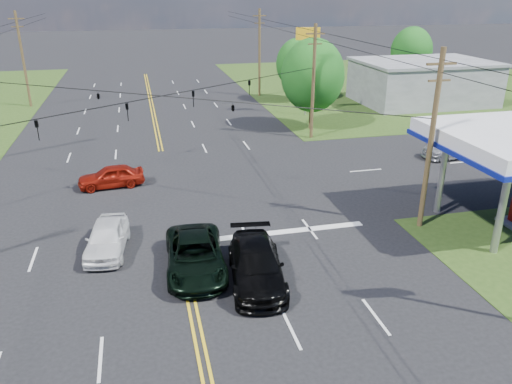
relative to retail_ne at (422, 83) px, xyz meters
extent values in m
plane|color=black|center=(-30.00, -20.00, -2.20)|extent=(280.00, 280.00, 0.00)
cube|color=#253F14|center=(5.00, 12.00, -2.20)|extent=(46.00, 48.00, 0.03)
cube|color=silver|center=(-25.00, -28.00, -2.20)|extent=(10.00, 0.50, 0.02)
cube|color=slate|center=(0.00, 0.00, 0.00)|extent=(14.00, 10.00, 4.40)
cylinder|color=#A5A5AA|center=(-15.00, -32.50, 0.12)|extent=(0.36, 0.36, 4.65)
cylinder|color=#A5A5AA|center=(-15.00, -27.50, 0.12)|extent=(0.36, 0.36, 4.65)
cylinder|color=#49351F|center=(-17.00, -29.00, 2.55)|extent=(0.28, 0.28, 9.50)
cube|color=#49351F|center=(-17.00, -29.00, 6.50)|extent=(1.60, 0.12, 0.12)
cube|color=#49351F|center=(-17.00, -29.00, 5.70)|extent=(1.20, 0.10, 0.10)
cylinder|color=#49351F|center=(-17.00, -11.00, 2.55)|extent=(0.28, 0.28, 9.50)
cube|color=#49351F|center=(-17.00, -11.00, 6.50)|extent=(1.60, 0.12, 0.12)
cube|color=#49351F|center=(-17.00, -11.00, 5.70)|extent=(1.20, 0.10, 0.10)
cylinder|color=#49351F|center=(-43.00, 8.00, 2.80)|extent=(0.28, 0.28, 10.00)
cube|color=#49351F|center=(-43.00, 8.00, 7.00)|extent=(1.60, 0.12, 0.12)
cube|color=#49351F|center=(-43.00, 8.00, 6.20)|extent=(1.20, 0.10, 0.10)
cylinder|color=#49351F|center=(-17.00, 8.00, 2.80)|extent=(0.28, 0.28, 10.00)
cube|color=#49351F|center=(-17.00, 8.00, 7.00)|extent=(1.60, 0.12, 0.12)
cube|color=#49351F|center=(-17.00, 8.00, 6.20)|extent=(1.20, 0.10, 0.10)
imported|color=black|center=(-36.50, -24.50, 3.22)|extent=(0.17, 0.21, 1.05)
imported|color=black|center=(-32.08, -21.44, 3.22)|extent=(0.17, 0.21, 1.05)
imported|color=black|center=(-27.92, -18.56, 3.22)|extent=(0.17, 0.21, 1.05)
imported|color=black|center=(-23.50, -15.50, 3.22)|extent=(0.17, 0.21, 1.05)
imported|color=black|center=(-33.90, -17.30, 3.50)|extent=(1.24, 0.26, 0.50)
imported|color=black|center=(-26.10, -22.70, 3.50)|extent=(1.24, 0.26, 0.50)
cylinder|color=black|center=(-17.00, -22.00, 6.70)|extent=(0.04, 100.00, 0.04)
cylinder|color=black|center=(-17.00, -22.00, 6.10)|extent=(0.04, 100.00, 0.04)
cylinder|color=#49351F|center=(-16.00, -8.00, -0.55)|extent=(0.36, 0.36, 3.30)
ellipsoid|color=#154F18|center=(-16.00, -8.00, 2.67)|extent=(5.70, 5.70, 6.60)
cylinder|color=#49351F|center=(-13.50, 4.00, -0.77)|extent=(0.36, 0.36, 2.86)
ellipsoid|color=#154F18|center=(-13.50, 4.00, 2.03)|extent=(4.94, 4.94, 5.72)
cylinder|color=#49351F|center=(4.00, 10.00, -0.66)|extent=(0.36, 0.36, 3.08)
ellipsoid|color=#154F18|center=(4.00, 10.00, 2.35)|extent=(5.32, 5.32, 6.16)
imported|color=black|center=(-29.50, -30.79, -1.42)|extent=(2.94, 5.79, 1.57)
imported|color=black|center=(-27.00, -32.34, -1.38)|extent=(2.96, 5.86, 1.63)
imported|color=white|center=(-33.50, -28.00, -1.43)|extent=(2.34, 4.68, 1.53)
imported|color=maroon|center=(-33.57, -19.00, -1.48)|extent=(4.35, 2.12, 1.43)
imported|color=silver|center=(-8.02, -18.64, -1.43)|extent=(5.43, 2.53, 1.54)
cylinder|color=#A5A5AA|center=(-14.75, -2.67, 2.11)|extent=(0.20, 0.20, 8.61)
cube|color=yellow|center=(-14.75, -2.67, 5.81)|extent=(2.38, 0.64, 1.18)
camera|label=1|loc=(-31.42, -50.87, 9.85)|focal=35.00mm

